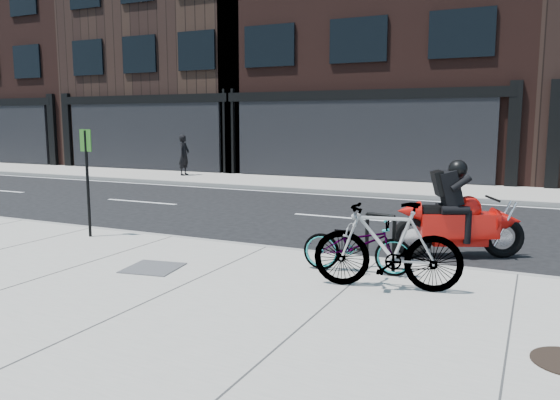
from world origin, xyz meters
The scene contains 13 objects.
ground centered at (0.00, 0.00, 0.00)m, with size 120.00×120.00×0.00m, color black.
sidewalk_near centered at (0.00, -5.00, 0.07)m, with size 60.00×6.00×0.13m, color gray.
sidewalk_far centered at (0.00, 7.75, 0.07)m, with size 60.00×3.50×0.13m, color gray.
building_west centered at (-22.00, 14.50, 6.75)m, with size 10.00×10.00×13.50m, color black.
building_midwest centered at (-12.00, 14.50, 6.00)m, with size 10.00×10.00×12.00m, color black.
building_center centered at (-2.00, 14.50, 7.25)m, with size 12.00×10.00×14.50m, color black.
bike_rack centered at (2.16, -2.60, 0.62)m, with size 0.49×0.17×0.84m.
bicycle_front centered at (1.90, -2.87, 0.55)m, with size 0.55×1.59×0.83m, color gray.
bicycle_rear centered at (2.47, -3.44, 0.70)m, with size 0.54×1.90×1.14m, color gray.
motorcycle centered at (3.11, -0.75, 0.68)m, with size 2.10×1.16×1.66m.
pedestrian centered at (-8.67, 7.91, 0.94)m, with size 0.59×0.39×1.62m, color black.
utility_grate centered at (-0.89, -3.95, 0.14)m, with size 0.75×0.75×0.01m, color #535355.
sign_post centered at (-3.39, -2.64, 1.33)m, with size 0.27×0.05×2.01m.
Camera 1 is at (4.15, -10.22, 2.28)m, focal length 35.00 mm.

